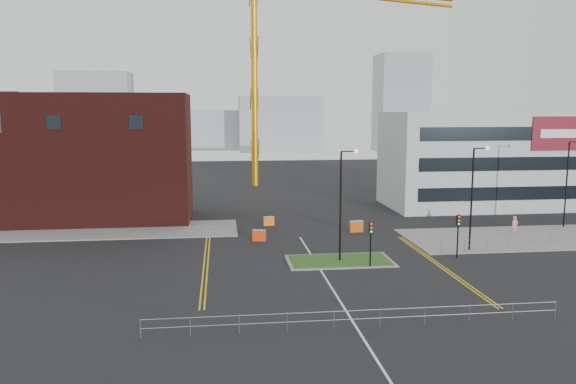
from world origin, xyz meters
name	(u,v)px	position (x,y,z in m)	size (l,w,h in m)	color
ground	(336,294)	(0.00, 0.00, 0.00)	(200.00, 200.00, 0.00)	black
pavement_left	(98,231)	(-20.00, 22.00, 0.06)	(28.00, 8.00, 0.12)	slate
pavement_right	(530,238)	(22.00, 14.00, 0.06)	(24.00, 10.00, 0.12)	slate
island_kerb	(340,261)	(2.00, 8.00, 0.04)	(8.60, 4.60, 0.08)	slate
grass_island	(340,261)	(2.00, 8.00, 0.06)	(8.00, 4.00, 0.12)	#1D4416
brick_building	(79,160)	(-22.97, 28.00, 6.85)	(24.20, 10.07, 14.24)	#3F120F
office_block	(486,159)	(26.01, 31.97, 6.00)	(25.00, 12.20, 12.00)	#A6A9AB
tower_crane	(288,28)	(3.58, 56.98, 25.28)	(50.29, 18.65, 36.53)	orange
streetlamp_island	(343,196)	(2.22, 8.00, 5.41)	(1.46, 0.36, 9.18)	black
streetlamp_right_near	(474,190)	(14.22, 10.00, 5.41)	(1.46, 0.36, 9.18)	black
streetlamp_right_far	(569,177)	(28.22, 18.00, 5.41)	(1.46, 0.36, 9.18)	black
traffic_light_island	(371,236)	(4.00, 5.98, 2.57)	(0.28, 0.33, 3.65)	black
traffic_light_right	(458,228)	(12.00, 7.98, 2.57)	(0.28, 0.33, 3.65)	black
railing_front	(357,315)	(0.00, -6.00, 0.78)	(24.05, 0.05, 1.10)	gray
railing_left	(186,231)	(-11.00, 18.00, 0.74)	(6.05, 0.05, 1.10)	gray
railing_right	(530,236)	(20.50, 11.50, 0.78)	(19.05, 5.05, 1.10)	gray
centre_line	(330,285)	(0.00, 2.00, 0.01)	(0.15, 30.00, 0.01)	silver
yellow_left_a	(205,259)	(-9.00, 10.00, 0.01)	(0.12, 24.00, 0.01)	gold
yellow_left_b	(208,259)	(-8.70, 10.00, 0.01)	(0.12, 24.00, 0.01)	gold
yellow_right_a	(437,265)	(9.50, 6.00, 0.01)	(0.12, 20.00, 0.01)	gold
yellow_right_b	(441,265)	(9.80, 6.00, 0.01)	(0.12, 20.00, 0.01)	gold
skyline_a	(97,114)	(-40.00, 120.00, 11.00)	(18.00, 12.00, 22.00)	gray
skyline_b	(280,124)	(10.00, 130.00, 8.00)	(24.00, 12.00, 16.00)	gray
skyline_c	(401,103)	(45.00, 125.00, 14.00)	(14.00, 12.00, 28.00)	gray
skyline_d	(219,130)	(-8.00, 140.00, 6.00)	(30.00, 12.00, 12.00)	gray
pedestrian	(515,226)	(21.07, 15.27, 0.97)	(0.71, 0.47, 1.94)	pink
barrier_left	(259,235)	(-4.03, 16.00, 0.57)	(1.31, 0.72, 1.05)	#FE400E
barrier_mid	(269,221)	(-2.54, 22.97, 0.52)	(1.20, 0.59, 0.96)	orange
barrier_right	(356,226)	(5.99, 18.73, 0.62)	(1.39, 0.57, 1.14)	#DC520C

